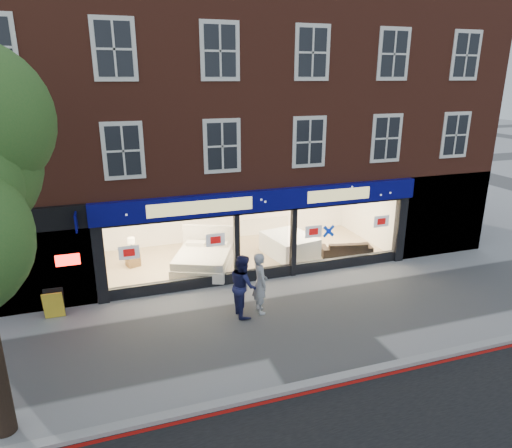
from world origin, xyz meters
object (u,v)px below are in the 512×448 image
sofa (346,248)px  a_board (54,304)px  mattress_stack (289,245)px  pedestrian_blue (243,285)px  pedestrian_grey (260,283)px  display_bed (204,259)px

sofa → a_board: a_board is taller
mattress_stack → sofa: (2.10, -0.80, -0.11)m
mattress_stack → a_board: mattress_stack is taller
pedestrian_blue → pedestrian_grey: bearing=-91.5°
mattress_stack → a_board: (-8.50, -2.23, -0.06)m
display_bed → mattress_stack: (3.54, 0.32, 0.03)m
a_board → pedestrian_blue: pedestrian_blue is taller
pedestrian_grey → sofa: bearing=-54.6°
display_bed → pedestrian_grey: 3.69m
display_bed → sofa: size_ratio=1.49×
sofa → mattress_stack: bearing=-8.3°
mattress_stack → pedestrian_blue: 4.95m
display_bed → mattress_stack: 3.56m
mattress_stack → sofa: size_ratio=1.16×
pedestrian_blue → display_bed: bearing=6.7°
mattress_stack → pedestrian_grey: pedestrian_grey is taller
display_bed → pedestrian_grey: pedestrian_grey is taller
display_bed → sofa: 5.66m
sofa → display_bed: bearing=7.7°
pedestrian_grey → pedestrian_blue: (-0.54, 0.01, -0.00)m
a_board → pedestrian_blue: bearing=-15.3°
a_board → mattress_stack: bearing=16.0°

